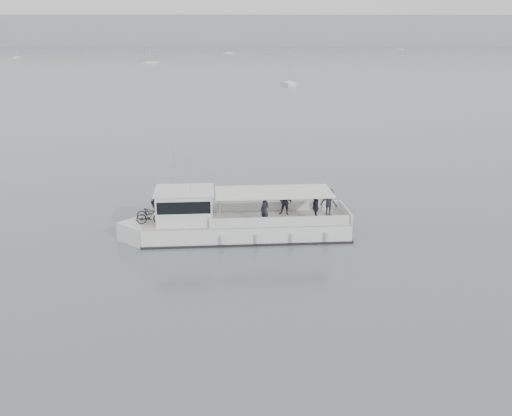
{
  "coord_description": "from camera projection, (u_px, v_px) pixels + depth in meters",
  "views": [
    {
      "loc": [
        -5.78,
        -29.89,
        10.25
      ],
      "look_at": [
        -5.06,
        -1.44,
        1.6
      ],
      "focal_mm": 40.0,
      "sensor_mm": 36.0,
      "label": 1
    }
  ],
  "objects": [
    {
      "name": "tour_boat",
      "position": [
        226.0,
        222.0,
        29.87
      ],
      "size": [
        12.24,
        3.54,
        5.1
      ],
      "rotation": [
        0.0,
        0.0,
        0.06
      ],
      "color": "white",
      "rests_on": "ground"
    },
    {
      "name": "moored_fleet",
      "position": [
        131.0,
        63.0,
        211.49
      ],
      "size": [
        369.43,
        371.27,
        10.33
      ],
      "color": "white",
      "rests_on": "ground"
    },
    {
      "name": "headland",
      "position": [
        247.0,
        31.0,
        563.24
      ],
      "size": [
        1400.0,
        90.0,
        28.0
      ],
      "primitive_type": "cube",
      "color": "#939EA8",
      "rests_on": "ground"
    },
    {
      "name": "ground",
      "position": [
        346.0,
        227.0,
        31.71
      ],
      "size": [
        1400.0,
        1400.0,
        0.0
      ],
      "primitive_type": "plane",
      "color": "#545F62",
      "rests_on": "ground"
    }
  ]
}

